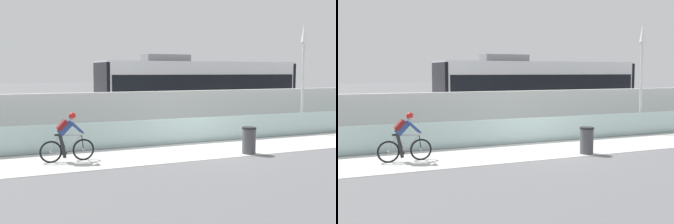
% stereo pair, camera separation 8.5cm
% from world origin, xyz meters
% --- Properties ---
extents(ground_plane, '(200.00, 200.00, 0.00)m').
position_xyz_m(ground_plane, '(0.00, 0.00, 0.00)').
color(ground_plane, slate).
extents(bike_path_deck, '(32.00, 3.20, 0.01)m').
position_xyz_m(bike_path_deck, '(0.00, 0.00, 0.01)').
color(bike_path_deck, silver).
rests_on(bike_path_deck, ground).
extents(glass_parapet, '(32.00, 0.05, 1.02)m').
position_xyz_m(glass_parapet, '(0.00, 1.85, 0.51)').
color(glass_parapet, silver).
rests_on(glass_parapet, ground).
extents(concrete_barrier_wall, '(32.00, 0.36, 2.06)m').
position_xyz_m(concrete_barrier_wall, '(0.00, 3.65, 1.03)').
color(concrete_barrier_wall, silver).
rests_on(concrete_barrier_wall, ground).
extents(tram_rail_near, '(32.00, 0.08, 0.01)m').
position_xyz_m(tram_rail_near, '(0.00, 6.13, 0.00)').
color(tram_rail_near, '#595654').
rests_on(tram_rail_near, ground).
extents(tram_rail_far, '(32.00, 0.08, 0.01)m').
position_xyz_m(tram_rail_far, '(0.00, 7.57, 0.00)').
color(tram_rail_far, '#595654').
rests_on(tram_rail_far, ground).
extents(tram, '(11.06, 2.54, 3.81)m').
position_xyz_m(tram, '(2.92, 6.85, 1.89)').
color(tram, silver).
rests_on(tram, ground).
extents(cyclist_on_bike, '(1.77, 0.58, 1.61)m').
position_xyz_m(cyclist_on_bike, '(-5.52, -0.00, 0.80)').
color(cyclist_on_bike, black).
rests_on(cyclist_on_bike, ground).
extents(lamp_post_antenna, '(0.28, 0.28, 5.20)m').
position_xyz_m(lamp_post_antenna, '(5.98, 2.15, 3.29)').
color(lamp_post_antenna, gray).
rests_on(lamp_post_antenna, ground).
extents(trash_bin, '(0.51, 0.51, 0.96)m').
position_xyz_m(trash_bin, '(0.66, -1.25, 0.48)').
color(trash_bin, '#47474C').
rests_on(trash_bin, ground).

